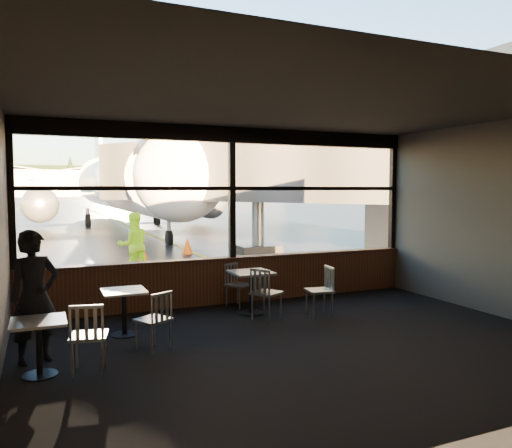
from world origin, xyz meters
TOP-DOWN VIEW (x-y plane):
  - ground_plane at (0.00, 120.00)m, footprint 520.00×520.00m
  - carpet_floor at (0.00, -3.00)m, footprint 8.00×6.00m
  - ceiling at (0.00, -3.00)m, footprint 8.00×6.00m
  - wall_right at (4.00, -3.00)m, footprint 0.04×6.00m
  - wall_back at (0.00, -6.00)m, footprint 8.00×0.04m
  - window_sill at (0.00, 0.00)m, footprint 8.00×0.28m
  - window_header at (0.00, 0.00)m, footprint 8.00×0.18m
  - mullion_left at (-3.95, 0.00)m, footprint 0.12×0.12m
  - mullion_centre at (0.00, 0.00)m, footprint 0.12×0.12m
  - mullion_right at (3.95, 0.00)m, footprint 0.12×0.12m
  - window_transom at (0.00, 0.00)m, footprint 8.00×0.10m
  - airliner at (1.29, 22.09)m, footprint 28.01×33.56m
  - jet_bridge at (3.60, 5.50)m, footprint 8.90×10.88m
  - cafe_table_near at (0.00, -0.98)m, footprint 0.71×0.71m
  - cafe_table_mid at (-2.35, -1.45)m, footprint 0.65×0.65m
  - cafe_table_left at (-3.56, -2.79)m, footprint 0.63×0.63m
  - chair_near_e at (1.07, -1.61)m, footprint 0.55×0.55m
  - chair_near_w at (0.08, -1.48)m, footprint 0.70×0.70m
  - chair_near_n at (-0.02, -0.40)m, footprint 0.63×0.63m
  - chair_mid_s at (-2.08, -2.35)m, footprint 0.64×0.64m
  - chair_left_s at (-2.99, -2.89)m, footprint 0.59×0.59m
  - passenger at (-3.60, -2.24)m, footprint 0.75×0.63m
  - ground_crew at (-1.33, 3.67)m, footprint 0.88×0.72m
  - cone_nose at (-0.55, 6.66)m, footprint 0.36×0.36m
  - terminal_annex at (10.00, 2.50)m, footprint 5.00×7.00m
  - hangar_mid at (0.00, 185.00)m, footprint 38.00×15.00m
  - hangar_right at (60.00, 178.00)m, footprint 50.00×20.00m
  - fuel_tank_c at (-10.00, 182.00)m, footprint 8.00×8.00m
  - treeline at (0.00, 210.00)m, footprint 360.00×3.00m
  - cone_extra at (1.23, 7.77)m, footprint 0.41×0.41m

SIDE VIEW (x-z plane):
  - ground_plane at x=0.00m, z-range 0.00..0.00m
  - carpet_floor at x=0.00m, z-range 0.01..0.01m
  - cone_nose at x=-0.55m, z-range 0.00..0.50m
  - cone_extra at x=1.23m, z-range 0.00..0.57m
  - cafe_table_left at x=-3.56m, z-range 0.00..0.70m
  - cafe_table_mid at x=-2.35m, z-range 0.00..0.72m
  - cafe_table_near at x=0.00m, z-range 0.00..0.78m
  - chair_near_n at x=-0.02m, z-range 0.00..0.85m
  - chair_mid_s at x=-2.08m, z-range 0.00..0.86m
  - window_sill at x=0.00m, z-range 0.00..0.90m
  - chair_near_e at x=1.07m, z-range 0.00..0.90m
  - chair_left_s at x=-2.99m, z-range 0.00..0.91m
  - chair_near_w at x=0.08m, z-range 0.00..0.93m
  - ground_crew at x=-1.33m, z-range 0.00..1.69m
  - passenger at x=-3.60m, z-range 0.00..1.76m
  - wall_right at x=4.00m, z-range 0.00..3.50m
  - wall_back at x=0.00m, z-range 0.00..3.50m
  - mullion_left at x=-3.95m, z-range 0.90..3.50m
  - mullion_centre at x=0.00m, z-range 0.90..3.50m
  - mullion_right at x=3.95m, z-range 0.90..3.50m
  - window_transom at x=0.00m, z-range 2.26..2.34m
  - jet_bridge at x=3.60m, z-range 0.00..4.75m
  - terminal_annex at x=10.00m, z-range 0.00..6.00m
  - fuel_tank_c at x=-10.00m, z-range 0.00..6.00m
  - window_header at x=0.00m, z-range 3.20..3.50m
  - ceiling at x=0.00m, z-range 3.48..3.52m
  - hangar_mid at x=0.00m, z-range 0.00..10.00m
  - airliner at x=1.29m, z-range 0.00..10.23m
  - hangar_right at x=60.00m, z-range 0.00..12.00m
  - treeline at x=0.00m, z-range 0.00..12.00m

